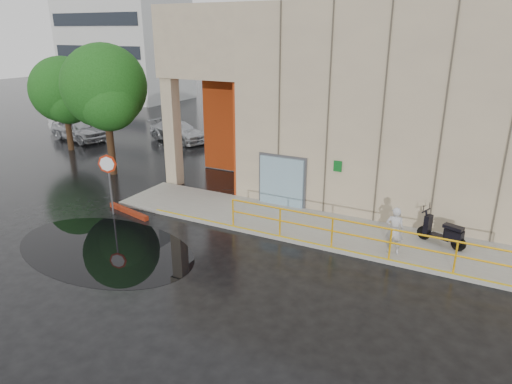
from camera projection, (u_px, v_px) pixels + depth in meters
ground at (196, 269)px, 14.11m from camera, size 120.00×120.00×0.00m
sidewalk at (362, 237)px, 16.11m from camera, size 20.00×3.00×0.15m
building at (435, 98)px, 19.68m from camera, size 20.00×10.17×8.00m
guardrail at (360, 237)px, 14.67m from camera, size 9.56×0.06×1.03m
distant_building at (123, 25)px, 47.19m from camera, size 12.00×8.08×15.00m
person at (394, 230)px, 14.55m from camera, size 0.61×0.44×1.58m
scooter at (443, 225)px, 15.09m from camera, size 1.72×1.04×1.30m
stop_sign at (108, 171)px, 17.70m from camera, size 0.70×0.32×2.47m
red_curb at (129, 211)px, 18.35m from camera, size 2.38×0.72×0.18m
puddle at (105, 248)px, 15.42m from camera, size 7.47×5.05×0.01m
car_a at (78, 129)px, 30.42m from camera, size 4.79×2.66×1.54m
car_b at (75, 124)px, 32.28m from camera, size 4.59×2.16×1.45m
car_c at (178, 131)px, 30.21m from camera, size 4.87×2.86×1.32m
tree_near at (105, 90)px, 21.90m from camera, size 4.08×4.08×6.46m
tree_far at (64, 93)px, 26.96m from camera, size 3.89×3.88×5.60m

